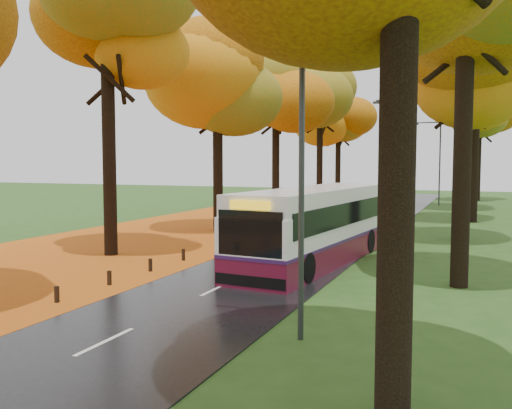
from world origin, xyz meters
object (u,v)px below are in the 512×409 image
Objects in this scene: streetlamp_mid at (408,153)px; car_silver at (334,208)px; streetlamp_far at (437,156)px; bus at (316,224)px; car_dark at (350,204)px; streetlamp_near at (291,143)px; car_white at (330,209)px.

car_silver is at bearing 130.27° from streetlamp_mid.
streetlamp_far is 34.19m from bus.
bus is 25.34m from car_dark.
car_silver is at bearing -105.24° from car_dark.
streetlamp_near is at bearing -90.00° from streetlamp_far.
car_silver is (-4.07, 19.41, -0.97)m from bus.
car_white is 7.03m from car_dark.
streetlamp_far reaches higher than car_silver.
car_dark is at bearing 104.93° from bus.
bus is 18.44m from car_white.
car_white is 0.99× the size of car_silver.
streetlamp_mid is 0.66× the size of bus.
streetlamp_near is 1.00× the size of streetlamp_far.
car_white is 1.46m from car_silver.
streetlamp_mid is at bearing 85.14° from bus.
car_white is at bearing 102.69° from streetlamp_near.
streetlamp_near is 1.00× the size of streetlamp_mid.
car_dark is (0.00, 7.03, -0.09)m from car_white.
bus is (-2.23, -33.98, -3.04)m from streetlamp_far.
streetlamp_near is 10.71m from bus.
streetlamp_near and streetlamp_far have the same top height.
streetlamp_far is 16.37m from car_silver.
streetlamp_far is 2.01× the size of car_white.
streetlamp_mid is 10.53m from car_silver.
car_dark is at bearing 98.44° from car_white.
streetlamp_mid is 1.99× the size of car_dark.
streetlamp_near is at bearing -71.77° from bus.
streetlamp_far is at bearing 90.00° from streetlamp_near.
car_dark is (-6.30, 13.01, -4.09)m from streetlamp_mid.
streetlamp_mid is (0.00, 22.00, 0.00)m from streetlamp_near.
streetlamp_near is at bearing -81.45° from car_silver.
car_white is at bearing -93.52° from car_silver.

